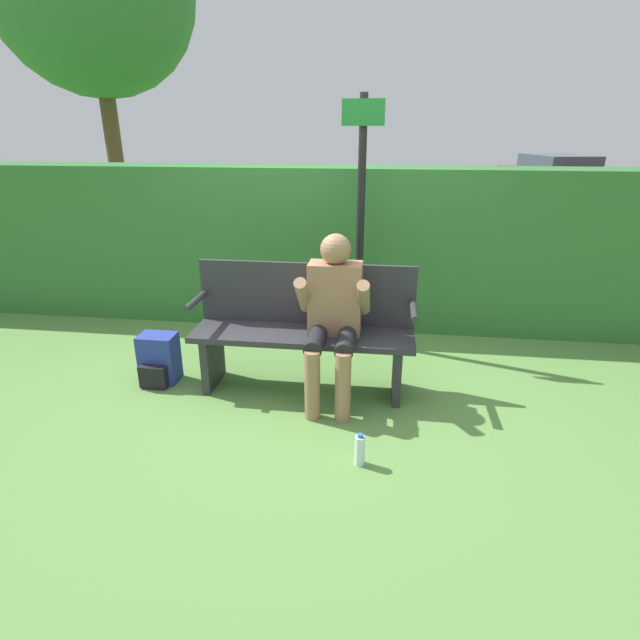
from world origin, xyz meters
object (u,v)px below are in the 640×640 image
object	(u,v)px
person_seated	(333,311)
parked_car	(556,178)
water_bottle	(360,450)
signpost	(361,212)
backpack	(159,360)
park_bench	(304,327)

from	to	relation	value
person_seated	parked_car	distance (m)	13.30
water_bottle	parked_car	bearing A→B (deg)	69.62
water_bottle	signpost	bearing A→B (deg)	94.11
backpack	parked_car	bearing A→B (deg)	61.84
backpack	water_bottle	distance (m)	1.89
water_bottle	backpack	bearing A→B (deg)	152.55
park_bench	signpost	distance (m)	1.26
person_seated	signpost	size ratio (longest dim) A/B	0.56
person_seated	water_bottle	distance (m)	1.05
park_bench	water_bottle	distance (m)	1.16
person_seated	parked_car	xyz separation A→B (m)	(5.13, 12.27, -0.09)
backpack	person_seated	bearing A→B (deg)	-1.65
person_seated	parked_car	size ratio (longest dim) A/B	0.26
signpost	parked_car	size ratio (longest dim) A/B	0.47
park_bench	backpack	world-z (taller)	park_bench
park_bench	parked_car	size ratio (longest dim) A/B	0.36
backpack	parked_car	size ratio (longest dim) A/B	0.09
water_bottle	park_bench	bearing A→B (deg)	117.52
parked_car	backpack	bearing A→B (deg)	140.17
park_bench	water_bottle	bearing A→B (deg)	-62.48
person_seated	water_bottle	xyz separation A→B (m)	(0.26, -0.83, -0.60)
park_bench	parked_car	distance (m)	13.27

